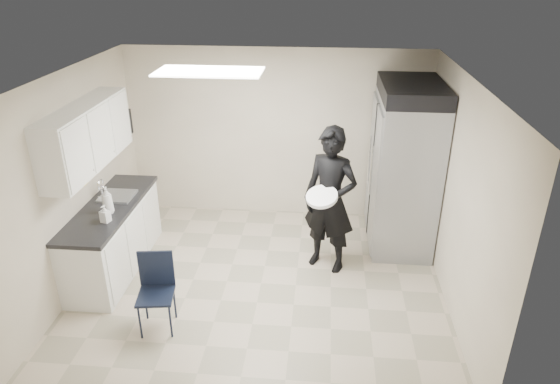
# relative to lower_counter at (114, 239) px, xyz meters

# --- Properties ---
(floor) EXTENTS (4.50, 4.50, 0.00)m
(floor) POSITION_rel_lower_counter_xyz_m (1.95, -0.20, -0.43)
(floor) COLOR tan
(floor) RESTS_ON ground
(ceiling) EXTENTS (4.50, 4.50, 0.00)m
(ceiling) POSITION_rel_lower_counter_xyz_m (1.95, -0.20, 2.17)
(ceiling) COLOR silver
(ceiling) RESTS_ON back_wall
(back_wall) EXTENTS (4.50, 0.00, 4.50)m
(back_wall) POSITION_rel_lower_counter_xyz_m (1.95, 1.80, 0.87)
(back_wall) COLOR beige
(back_wall) RESTS_ON floor
(left_wall) EXTENTS (0.00, 4.00, 4.00)m
(left_wall) POSITION_rel_lower_counter_xyz_m (-0.30, -0.20, 0.87)
(left_wall) COLOR beige
(left_wall) RESTS_ON floor
(right_wall) EXTENTS (0.00, 4.00, 4.00)m
(right_wall) POSITION_rel_lower_counter_xyz_m (4.20, -0.20, 0.87)
(right_wall) COLOR beige
(right_wall) RESTS_ON floor
(ceiling_panel) EXTENTS (1.20, 0.60, 0.02)m
(ceiling_panel) POSITION_rel_lower_counter_xyz_m (1.35, 0.20, 2.14)
(ceiling_panel) COLOR white
(ceiling_panel) RESTS_ON ceiling
(lower_counter) EXTENTS (0.60, 1.90, 0.86)m
(lower_counter) POSITION_rel_lower_counter_xyz_m (0.00, 0.00, 0.00)
(lower_counter) COLOR silver
(lower_counter) RESTS_ON floor
(countertop) EXTENTS (0.64, 1.95, 0.05)m
(countertop) POSITION_rel_lower_counter_xyz_m (0.00, 0.00, 0.46)
(countertop) COLOR black
(countertop) RESTS_ON lower_counter
(sink) EXTENTS (0.42, 0.40, 0.14)m
(sink) POSITION_rel_lower_counter_xyz_m (0.02, 0.25, 0.44)
(sink) COLOR gray
(sink) RESTS_ON countertop
(faucet) EXTENTS (0.02, 0.02, 0.24)m
(faucet) POSITION_rel_lower_counter_xyz_m (-0.18, 0.25, 0.59)
(faucet) COLOR silver
(faucet) RESTS_ON countertop
(upper_cabinets) EXTENTS (0.35, 1.80, 0.75)m
(upper_cabinets) POSITION_rel_lower_counter_xyz_m (-0.13, 0.00, 1.40)
(upper_cabinets) COLOR silver
(upper_cabinets) RESTS_ON left_wall
(towel_dispenser) EXTENTS (0.22, 0.30, 0.35)m
(towel_dispenser) POSITION_rel_lower_counter_xyz_m (-0.19, 1.15, 1.19)
(towel_dispenser) COLOR black
(towel_dispenser) RESTS_ON left_wall
(notice_sticker_left) EXTENTS (0.00, 0.12, 0.07)m
(notice_sticker_left) POSITION_rel_lower_counter_xyz_m (-0.29, -0.10, 0.79)
(notice_sticker_left) COLOR yellow
(notice_sticker_left) RESTS_ON left_wall
(notice_sticker_right) EXTENTS (0.00, 0.12, 0.07)m
(notice_sticker_right) POSITION_rel_lower_counter_xyz_m (-0.29, 0.10, 0.75)
(notice_sticker_right) COLOR yellow
(notice_sticker_right) RESTS_ON left_wall
(commercial_fridge) EXTENTS (0.80, 1.35, 2.10)m
(commercial_fridge) POSITION_rel_lower_counter_xyz_m (3.78, 1.07, 0.62)
(commercial_fridge) COLOR gray
(commercial_fridge) RESTS_ON floor
(fridge_compressor) EXTENTS (0.80, 1.35, 0.20)m
(fridge_compressor) POSITION_rel_lower_counter_xyz_m (3.78, 1.07, 1.77)
(fridge_compressor) COLOR black
(fridge_compressor) RESTS_ON commercial_fridge
(folding_chair) EXTENTS (0.43, 0.43, 0.86)m
(folding_chair) POSITION_rel_lower_counter_xyz_m (0.93, -1.13, -0.00)
(folding_chair) COLOR black
(folding_chair) RESTS_ON floor
(man_tuxedo) EXTENTS (0.84, 0.72, 1.92)m
(man_tuxedo) POSITION_rel_lower_counter_xyz_m (2.78, 0.30, 0.53)
(man_tuxedo) COLOR black
(man_tuxedo) RESTS_ON floor
(bucket_lid) EXTENTS (0.51, 0.51, 0.05)m
(bucket_lid) POSITION_rel_lower_counter_xyz_m (2.67, 0.07, 0.69)
(bucket_lid) COLOR silver
(bucket_lid) RESTS_ON man_tuxedo
(soap_bottle_a) EXTENTS (0.17, 0.17, 0.34)m
(soap_bottle_a) POSITION_rel_lower_counter_xyz_m (0.09, -0.19, 0.65)
(soap_bottle_a) COLOR white
(soap_bottle_a) RESTS_ON countertop
(soap_bottle_b) EXTENTS (0.12, 0.12, 0.22)m
(soap_bottle_b) POSITION_rel_lower_counter_xyz_m (0.15, -0.41, 0.59)
(soap_bottle_b) COLOR #A6A9B2
(soap_bottle_b) RESTS_ON countertop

